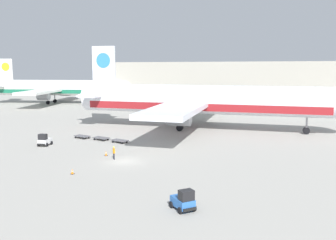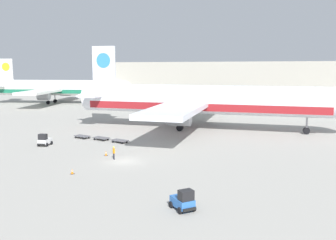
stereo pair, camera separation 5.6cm
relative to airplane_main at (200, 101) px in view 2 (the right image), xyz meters
name	(u,v)px [view 2 (the right image)]	position (x,y,z in m)	size (l,w,h in m)	color
ground_plane	(123,162)	(1.49, -28.96, -5.84)	(400.00, 400.00, 0.00)	#9E9B93
terminal_building	(254,85)	(-0.87, 41.88, 1.15)	(90.00, 18.20, 14.00)	#BCB7A8
airplane_main	(200,101)	(0.00, 0.00, 0.00)	(57.27, 48.58, 17.00)	silver
airplane_distant	(60,88)	(-63.23, 25.09, -0.61)	(49.22, 42.49, 15.22)	white
baggage_tug_foreground	(183,201)	(16.27, -40.48, -4.96)	(2.81, 2.59, 2.00)	#2D66B7
baggage_tug_mid	(44,140)	(-15.63, -26.72, -4.96)	(2.28, 2.76, 2.00)	silver
baggage_dolly_lead	(82,136)	(-14.46, -19.00, -5.45)	(3.76, 1.75, 0.48)	#56565B
baggage_dolly_second	(101,138)	(-10.43, -18.70, -5.45)	(3.76, 1.75, 0.48)	#56565B
baggage_dolly_third	(120,141)	(-6.24, -18.99, -5.45)	(3.76, 1.75, 0.48)	#56565B
ground_crew_near	(114,152)	(-0.29, -28.60, -4.75)	(0.47, 0.40, 1.83)	black
traffic_cone_near	(72,171)	(-0.41, -36.71, -5.52)	(0.40, 0.40, 0.65)	black
traffic_cone_far	(106,153)	(-2.63, -27.38, -5.49)	(0.40, 0.40, 0.71)	black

